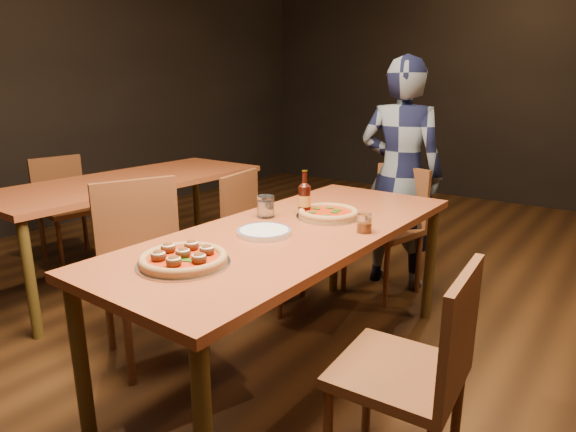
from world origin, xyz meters
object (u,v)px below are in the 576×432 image
Objects in this scene: pizza_meatball at (183,258)px; amber_glass at (364,223)px; plate_stack at (264,232)px; chair_main_nw at (152,271)px; table_left at (131,188)px; table_main at (294,242)px; water_glass at (266,206)px; diner at (400,175)px; chair_end at (383,230)px; chair_main_e at (398,370)px; beer_bottle at (304,200)px; pizza_margherita at (328,213)px; chair_nbr_left at (70,209)px; chair_main_sw at (267,238)px.

amber_glass is (0.36, 0.78, 0.02)m from pizza_meatball.
pizza_meatball reaches higher than plate_stack.
chair_main_nw reaches higher than plate_stack.
pizza_meatball is (1.64, -0.94, 0.10)m from table_left.
table_main is 0.28m from water_glass.
table_main is at bearing 84.17° from diner.
amber_glass is (0.53, 0.07, -0.01)m from water_glass.
table_main is 0.76m from chair_main_nw.
chair_end is 1.13m from water_glass.
chair_main_e is 3.85× the size of beer_bottle.
chair_end is at bearing -156.92° from chair_main_e.
beer_bottle is at bearing 92.77° from pizza_meatball.
amber_glass is (0.96, 0.48, 0.31)m from chair_main_nw.
plate_stack is 0.30m from water_glass.
water_glass is at bearing 73.81° from diner.
beer_bottle reaches higher than amber_glass.
chair_main_nw is 2.92× the size of pizza_margherita.
table_left is 1.84m from chair_end.
amber_glass reaches higher than pizza_meatball.
chair_end is at bearing 81.13° from water_glass.
table_left is at bearing 164.25° from plate_stack.
chair_nbr_left is 0.55× the size of diner.
diner is (0.60, 1.69, 0.32)m from chair_main_nw.
plate_stack is (0.02, -1.30, 0.31)m from chair_end.
pizza_meatball reaches higher than table_main.
chair_nbr_left reaches higher than table_left.
chair_end reaches higher than plate_stack.
water_glass reaches higher than plate_stack.
diner reaches higher than table_left.
table_main is 0.19m from plate_stack.
chair_end is (0.59, 1.47, -0.03)m from chair_main_nw.
pizza_meatball is 0.87m from beer_bottle.
amber_glass is (0.90, -0.38, 0.34)m from chair_main_sw.
water_glass is (-0.18, 0.71, 0.03)m from pizza_meatball.
table_main is at bearing -87.56° from chair_nbr_left.
table_left is at bearing -141.03° from chair_end.
chair_end is at bearing -1.28° from chair_main_nw.
pizza_margherita is 1.37× the size of plate_stack.
pizza_margherita is (0.03, 0.26, 0.09)m from table_main.
chair_nbr_left is 2.37m from plate_stack.
chair_end is 2.73× the size of pizza_margherita.
water_glass is (-0.23, 0.07, 0.13)m from table_main.
pizza_meatball is at bearing -29.76° from table_left.
pizza_margherita is (1.73, -0.04, 0.09)m from table_left.
table_main is 0.35m from amber_glass.
pizza_margherita is at bearing 79.87° from plate_stack.
chair_main_sw is 0.93m from plate_stack.
chair_main_nw is at bearing -134.49° from beer_bottle.
chair_main_sw is 1.81m from chair_nbr_left.
chair_main_nw is at bearing -163.61° from plate_stack.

